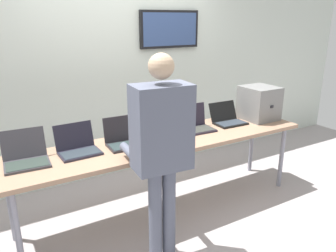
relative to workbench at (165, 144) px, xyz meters
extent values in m
cube|color=#A49A9B|center=(0.00, 0.00, -0.76)|extent=(8.00, 8.00, 0.04)
cube|color=silver|center=(0.00, 1.13, 0.49)|extent=(8.00, 0.06, 2.47)
cube|color=black|center=(0.69, 1.08, 1.07)|extent=(0.83, 0.05, 0.46)
cube|color=#334978|center=(0.69, 1.06, 1.07)|extent=(0.77, 0.02, 0.40)
cube|color=#9E795F|center=(0.00, 0.00, 0.03)|extent=(3.10, 0.70, 0.04)
cylinder|color=gray|center=(-1.45, -0.25, -0.37)|extent=(0.05, 0.05, 0.76)
cylinder|color=gray|center=(1.45, -0.25, -0.37)|extent=(0.05, 0.05, 0.76)
cylinder|color=gray|center=(-1.45, 0.25, -0.37)|extent=(0.05, 0.05, 0.76)
cylinder|color=gray|center=(1.45, 0.25, -0.37)|extent=(0.05, 0.05, 0.76)
cube|color=slate|center=(1.31, 0.05, 0.25)|extent=(0.37, 0.39, 0.39)
cube|color=black|center=(1.31, -0.15, 0.25)|extent=(0.04, 0.01, 0.03)
cube|color=#37353B|center=(-1.29, 0.03, 0.06)|extent=(0.37, 0.28, 0.02)
cube|color=#29332E|center=(-1.29, 0.01, 0.07)|extent=(0.33, 0.22, 0.00)
cube|color=#37353B|center=(-1.28, 0.20, 0.19)|extent=(0.36, 0.11, 0.24)
cube|color=#2A5431|center=(-1.28, 0.20, 0.19)|extent=(0.33, 0.10, 0.21)
cube|color=#22202D|center=(-0.85, 0.04, 0.06)|extent=(0.36, 0.25, 0.02)
cube|color=#262E36|center=(-0.84, 0.03, 0.07)|extent=(0.33, 0.20, 0.00)
cube|color=#22202D|center=(-0.85, 0.19, 0.18)|extent=(0.35, 0.08, 0.23)
cube|color=black|center=(-0.85, 0.19, 0.18)|extent=(0.32, 0.07, 0.20)
cube|color=#272428|center=(-0.42, 0.01, 0.06)|extent=(0.34, 0.26, 0.02)
cube|color=#263333|center=(-0.42, 0.00, 0.07)|extent=(0.31, 0.21, 0.00)
cube|color=#272428|center=(-0.41, 0.15, 0.19)|extent=(0.33, 0.06, 0.24)
cube|color=white|center=(-0.41, 0.16, 0.19)|extent=(0.30, 0.05, 0.21)
cube|color=#21262D|center=(0.00, 0.01, 0.06)|extent=(0.32, 0.24, 0.02)
cube|color=#312C34|center=(0.00, 0.00, 0.07)|extent=(0.30, 0.19, 0.00)
cube|color=#21262D|center=(0.00, 0.16, 0.19)|extent=(0.32, 0.07, 0.23)
cube|color=#2D4B72|center=(0.00, 0.16, 0.19)|extent=(0.29, 0.05, 0.20)
cube|color=#241F2C|center=(0.45, 0.04, 0.06)|extent=(0.32, 0.27, 0.02)
cube|color=#32332E|center=(0.45, 0.03, 0.07)|extent=(0.29, 0.21, 0.00)
cube|color=#241F2C|center=(0.46, 0.19, 0.19)|extent=(0.31, 0.07, 0.24)
cube|color=white|center=(0.46, 0.19, 0.19)|extent=(0.28, 0.05, 0.21)
cube|color=black|center=(0.88, 0.04, 0.06)|extent=(0.36, 0.23, 0.02)
cube|color=#293039|center=(0.88, 0.03, 0.07)|extent=(0.33, 0.18, 0.00)
cube|color=black|center=(0.89, 0.19, 0.17)|extent=(0.36, 0.10, 0.21)
cube|color=white|center=(0.89, 0.20, 0.17)|extent=(0.33, 0.09, 0.18)
cylinder|color=#545A6C|center=(-0.45, -0.62, -0.33)|extent=(0.12, 0.12, 0.83)
cylinder|color=#545A6C|center=(-0.33, -0.64, -0.33)|extent=(0.12, 0.12, 0.83)
cube|color=#545A6C|center=(-0.39, -0.63, 0.42)|extent=(0.46, 0.30, 0.66)
sphere|color=tan|center=(-0.39, -0.63, 0.88)|extent=(0.19, 0.19, 0.19)
cylinder|color=#545A6C|center=(-0.53, -0.33, 0.14)|extent=(0.10, 0.32, 0.07)
cylinder|color=#545A6C|center=(-0.20, -0.36, 0.14)|extent=(0.10, 0.32, 0.07)
cube|color=white|center=(-0.20, -0.17, 0.05)|extent=(0.25, 0.32, 0.00)
camera|label=1|loc=(-1.56, -2.70, 1.20)|focal=35.60mm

